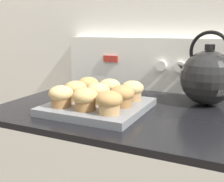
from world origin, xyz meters
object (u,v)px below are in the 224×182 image
object	(u,v)px
muffin_r2_c0	(88,86)
muffin_r2_c1	(110,88)
muffin_r0_c1	(85,99)
muffin_r2_c2	(132,90)
muffin_r1_c0	(76,90)
muffin_r0_c2	(109,102)
tea_kettle	(207,77)
muffin_r1_c2	(122,96)
muffin_r1_c1	(98,93)
muffin_pan	(98,107)
muffin_r0_c0	(61,96)

from	to	relation	value
muffin_r2_c0	muffin_r2_c1	bearing A→B (deg)	0.23
muffin_r0_c1	muffin_r2_c2	distance (m)	0.18
muffin_r1_c0	muffin_r2_c2	size ratio (longest dim) A/B	1.00
muffin_r0_c2	tea_kettle	distance (m)	0.37
muffin_r2_c2	tea_kettle	distance (m)	0.25
muffin_r1_c2	muffin_r2_c1	distance (m)	0.12
muffin_r0_c2	muffin_r2_c0	bearing A→B (deg)	134.34
muffin_r1_c0	muffin_r1_c1	bearing A→B (deg)	0.45
muffin_r2_c2	muffin_r1_c1	bearing A→B (deg)	-136.09
muffin_pan	muffin_r1_c0	distance (m)	0.09
muffin_r0_c2	tea_kettle	world-z (taller)	tea_kettle
muffin_r2_c1	muffin_r0_c0	bearing A→B (deg)	-115.41
muffin_r0_c0	muffin_r1_c1	distance (m)	0.11
muffin_pan	muffin_r2_c2	size ratio (longest dim) A/B	3.93
muffin_pan	muffin_r2_c0	xyz separation A→B (m)	(-0.08, 0.08, 0.04)
muffin_r1_c2	muffin_r2_c1	xyz separation A→B (m)	(-0.08, 0.08, 0.00)
muffin_pan	tea_kettle	size ratio (longest dim) A/B	1.19
muffin_pan	muffin_r2_c0	world-z (taller)	muffin_r2_c0
muffin_pan	muffin_r0_c2	xyz separation A→B (m)	(0.08, -0.08, 0.04)
muffin_r2_c1	muffin_r2_c2	size ratio (longest dim) A/B	1.00
muffin_r0_c1	muffin_r1_c1	xyz separation A→B (m)	(-0.00, 0.08, 0.00)
muffin_r1_c0	tea_kettle	distance (m)	0.43
muffin_r1_c1	muffin_r0_c0	bearing A→B (deg)	-132.93
muffin_r0_c0	muffin_r2_c0	size ratio (longest dim) A/B	1.00
muffin_r0_c0	muffin_r1_c0	size ratio (longest dim) A/B	1.00
tea_kettle	muffin_pan	bearing A→B (deg)	-143.21
muffin_pan	muffin_r2_c1	distance (m)	0.09
muffin_r0_c1	muffin_r1_c2	bearing A→B (deg)	45.91
muffin_r2_c0	muffin_r2_c2	bearing A→B (deg)	-0.40
muffin_r1_c0	muffin_r2_c0	world-z (taller)	same
muffin_r0_c1	tea_kettle	bearing A→B (deg)	45.99
muffin_r2_c0	muffin_r1_c2	bearing A→B (deg)	-26.87
muffin_r1_c0	tea_kettle	size ratio (longest dim) A/B	0.30
muffin_r0_c1	muffin_r2_c2	world-z (taller)	same
muffin_pan	muffin_r1_c0	bearing A→B (deg)	178.70
muffin_r1_c0	muffin_r1_c1	size ratio (longest dim) A/B	1.00
muffin_r0_c1	muffin_r2_c0	xyz separation A→B (m)	(-0.09, 0.16, 0.00)
muffin_r0_c0	muffin_r1_c2	size ratio (longest dim) A/B	1.00
muffin_r0_c2	muffin_r1_c0	xyz separation A→B (m)	(-0.16, 0.09, 0.00)
muffin_r1_c1	muffin_r2_c1	bearing A→B (deg)	89.71
muffin_r1_c2	muffin_r1_c1	bearing A→B (deg)	178.05
muffin_r0_c2	muffin_r1_c2	distance (m)	0.08
muffin_r0_c1	muffin_r1_c1	distance (m)	0.08
muffin_r1_c0	muffin_r1_c2	world-z (taller)	same
muffin_r0_c1	muffin_r1_c2	distance (m)	0.11
muffin_r0_c2	muffin_r1_c2	size ratio (longest dim) A/B	1.00
muffin_r1_c1	muffin_r2_c2	size ratio (longest dim) A/B	1.00
muffin_r1_c0	muffin_r2_c2	bearing A→B (deg)	26.10
muffin_pan	muffin_r0_c2	distance (m)	0.12
muffin_r1_c2	tea_kettle	distance (m)	0.30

